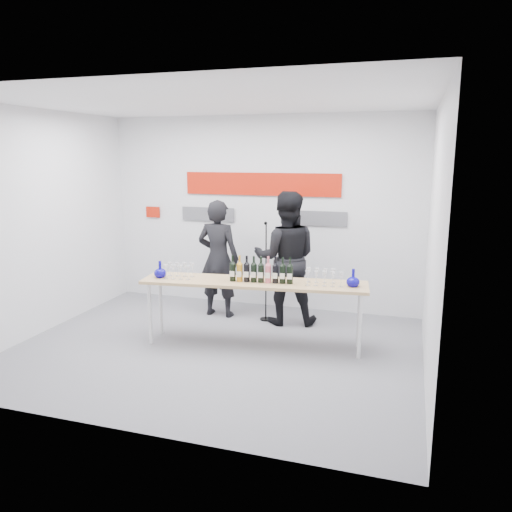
# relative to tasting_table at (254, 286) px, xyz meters

# --- Properties ---
(ground) EXTENTS (5.00, 5.00, 0.00)m
(ground) POSITION_rel_tasting_table_xyz_m (-0.42, -0.27, -0.78)
(ground) COLOR slate
(ground) RESTS_ON ground
(back_wall) EXTENTS (5.00, 0.04, 3.00)m
(back_wall) POSITION_rel_tasting_table_xyz_m (-0.42, 1.73, 0.72)
(back_wall) COLOR silver
(back_wall) RESTS_ON ground
(signage) EXTENTS (3.38, 0.02, 0.79)m
(signage) POSITION_rel_tasting_table_xyz_m (-0.48, 1.70, 1.02)
(signage) COLOR #BA1908
(signage) RESTS_ON back_wall
(tasting_table) EXTENTS (2.87, 0.90, 0.85)m
(tasting_table) POSITION_rel_tasting_table_xyz_m (0.00, 0.00, 0.00)
(tasting_table) COLOR tan
(tasting_table) RESTS_ON ground
(wine_bottles) EXTENTS (0.80, 0.17, 0.33)m
(wine_bottles) POSITION_rel_tasting_table_xyz_m (0.10, -0.03, 0.23)
(wine_bottles) COLOR black
(wine_bottles) RESTS_ON tasting_table
(decanter_left) EXTENTS (0.16, 0.16, 0.21)m
(decanter_left) POSITION_rel_tasting_table_xyz_m (-1.21, -0.17, 0.17)
(decanter_left) COLOR #0D078D
(decanter_left) RESTS_ON tasting_table
(decanter_right) EXTENTS (0.16, 0.16, 0.21)m
(decanter_right) POSITION_rel_tasting_table_xyz_m (1.22, 0.12, 0.17)
(decanter_right) COLOR #0D078D
(decanter_right) RESTS_ON tasting_table
(glasses_left) EXTENTS (0.38, 0.26, 0.18)m
(glasses_left) POSITION_rel_tasting_table_xyz_m (-0.97, -0.12, 0.16)
(glasses_left) COLOR silver
(glasses_left) RESTS_ON tasting_table
(glasses_right) EXTENTS (0.48, 0.26, 0.18)m
(glasses_right) POSITION_rel_tasting_table_xyz_m (0.85, 0.09, 0.16)
(glasses_right) COLOR silver
(glasses_right) RESTS_ON tasting_table
(presenter_left) EXTENTS (0.65, 0.44, 1.76)m
(presenter_left) POSITION_rel_tasting_table_xyz_m (-0.88, 1.01, 0.09)
(presenter_left) COLOR black
(presenter_left) RESTS_ON ground
(presenter_right) EXTENTS (1.06, 0.91, 1.91)m
(presenter_right) POSITION_rel_tasting_table_xyz_m (0.17, 0.99, 0.17)
(presenter_right) COLOR black
(presenter_right) RESTS_ON ground
(mic_stand) EXTENTS (0.17, 0.17, 1.47)m
(mic_stand) POSITION_rel_tasting_table_xyz_m (-0.13, 1.00, -0.34)
(mic_stand) COLOR black
(mic_stand) RESTS_ON ground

